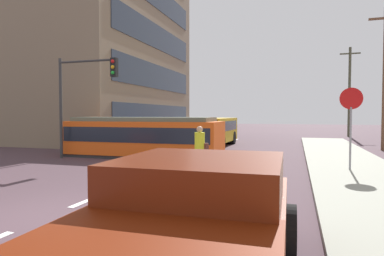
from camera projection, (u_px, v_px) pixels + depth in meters
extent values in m
plane|color=#46333A|center=(194.00, 157.00, 16.08)|extent=(120.00, 120.00, 0.00)
cube|color=gray|center=(364.00, 179.00, 10.21)|extent=(3.20, 36.00, 0.14)
cube|color=silver|center=(101.00, 195.00, 8.46)|extent=(0.16, 2.40, 0.01)
cube|color=silver|center=(162.00, 170.00, 12.27)|extent=(0.16, 2.40, 0.01)
cube|color=silver|center=(219.00, 147.00, 21.25)|extent=(0.16, 2.40, 0.01)
cube|color=silver|center=(235.00, 140.00, 26.97)|extent=(0.16, 2.40, 0.01)
cube|color=#7E6C55|center=(82.00, 47.00, 28.77)|extent=(14.38, 16.57, 16.00)
cube|color=#2D3847|center=(158.00, 117.00, 26.83)|extent=(0.06, 14.09, 1.92)
cube|color=#2D3847|center=(158.00, 77.00, 26.70)|extent=(0.06, 14.09, 1.92)
cube|color=#2D3847|center=(158.00, 37.00, 26.57)|extent=(0.06, 14.09, 1.92)
cube|color=#E95516|center=(144.00, 137.00, 16.23)|extent=(7.71, 2.61, 1.60)
cube|color=#2D2D2D|center=(144.00, 155.00, 16.26)|extent=(7.56, 2.48, 0.15)
cube|color=#596450|center=(143.00, 119.00, 16.19)|extent=(6.94, 2.22, 0.20)
cube|color=#1E232D|center=(143.00, 134.00, 16.22)|extent=(7.40, 2.64, 0.70)
cube|color=gold|center=(211.00, 130.00, 22.02)|extent=(2.60, 5.36, 1.55)
cube|color=black|center=(199.00, 128.00, 19.54)|extent=(2.25, 0.16, 0.93)
cube|color=black|center=(211.00, 125.00, 22.01)|extent=(2.63, 4.56, 0.62)
cylinder|color=black|center=(204.00, 141.00, 20.44)|extent=(2.57, 0.95, 0.90)
cylinder|color=black|center=(217.00, 137.00, 23.65)|extent=(2.57, 0.95, 0.90)
cylinder|color=#1A3A4D|center=(197.00, 161.00, 11.69)|extent=(0.16, 0.16, 0.85)
cylinder|color=#1A3A4D|center=(202.00, 161.00, 11.63)|extent=(0.16, 0.16, 0.85)
cylinder|color=yellow|center=(200.00, 141.00, 11.63)|extent=(0.36, 0.36, 0.60)
sphere|color=tan|center=(200.00, 129.00, 11.61)|extent=(0.22, 0.22, 0.22)
cube|color=#582A1F|center=(206.00, 147.00, 11.62)|extent=(0.16, 0.22, 0.24)
cube|color=#601905|center=(188.00, 246.00, 3.51)|extent=(2.10, 5.04, 0.65)
cube|color=#63200C|center=(201.00, 180.00, 4.02)|extent=(1.94, 1.94, 0.55)
cylinder|color=black|center=(156.00, 220.00, 5.24)|extent=(0.30, 0.81, 0.80)
cylinder|color=black|center=(286.00, 232.00, 4.68)|extent=(0.30, 0.81, 0.80)
cube|color=navy|center=(136.00, 139.00, 20.80)|extent=(1.95, 4.61, 0.55)
cube|color=black|center=(135.00, 132.00, 20.64)|extent=(1.75, 2.55, 0.40)
cylinder|color=black|center=(133.00, 141.00, 22.37)|extent=(0.24, 0.65, 0.64)
cylinder|color=black|center=(158.00, 141.00, 21.87)|extent=(0.24, 0.65, 0.64)
cylinder|color=black|center=(112.00, 144.00, 19.74)|extent=(0.24, 0.65, 0.64)
cylinder|color=black|center=(140.00, 145.00, 19.25)|extent=(0.24, 0.65, 0.64)
cube|color=#A51426|center=(161.00, 134.00, 26.42)|extent=(1.90, 4.38, 0.55)
cube|color=black|center=(160.00, 128.00, 26.26)|extent=(1.73, 2.42, 0.40)
cylinder|color=black|center=(157.00, 135.00, 27.96)|extent=(0.23, 0.64, 0.64)
cylinder|color=black|center=(177.00, 136.00, 27.38)|extent=(0.23, 0.64, 0.64)
cylinder|color=black|center=(143.00, 137.00, 25.47)|extent=(0.23, 0.64, 0.64)
cylinder|color=black|center=(165.00, 138.00, 24.90)|extent=(0.23, 0.64, 0.64)
cube|color=silver|center=(187.00, 130.00, 32.61)|extent=(1.93, 4.61, 0.55)
cube|color=black|center=(187.00, 126.00, 32.44)|extent=(1.73, 2.55, 0.40)
cylinder|color=black|center=(183.00, 132.00, 34.18)|extent=(0.24, 0.65, 0.64)
cylinder|color=black|center=(199.00, 132.00, 33.68)|extent=(0.24, 0.65, 0.64)
cylinder|color=black|center=(174.00, 133.00, 31.55)|extent=(0.24, 0.65, 0.64)
cylinder|color=black|center=(192.00, 133.00, 31.05)|extent=(0.24, 0.65, 0.64)
cylinder|color=gray|center=(350.00, 138.00, 11.57)|extent=(0.07, 0.07, 2.20)
cylinder|color=red|center=(351.00, 98.00, 11.52)|extent=(0.76, 0.04, 0.76)
cylinder|color=#333333|center=(61.00, 109.00, 15.66)|extent=(0.14, 0.14, 4.74)
cylinder|color=#333333|center=(86.00, 61.00, 15.13)|extent=(2.90, 0.10, 0.10)
cube|color=black|center=(114.00, 67.00, 14.71)|extent=(0.28, 0.24, 0.84)
sphere|color=red|center=(113.00, 61.00, 14.58)|extent=(0.16, 0.16, 0.16)
sphere|color=gold|center=(113.00, 67.00, 14.59)|extent=(0.16, 0.16, 0.16)
sphere|color=green|center=(113.00, 73.00, 14.60)|extent=(0.16, 0.16, 0.16)
cylinder|color=#4E513B|center=(349.00, 92.00, 31.29)|extent=(0.24, 0.24, 8.46)
cube|color=#4E513B|center=(350.00, 54.00, 31.14)|extent=(1.80, 0.12, 0.12)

